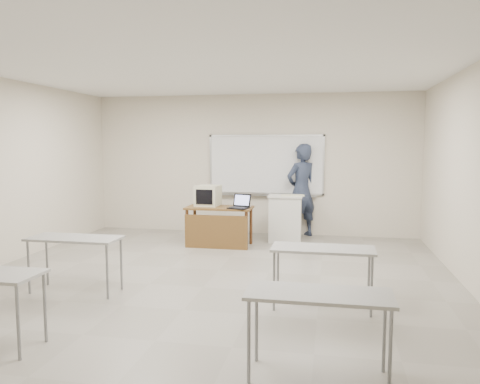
% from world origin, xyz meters
% --- Properties ---
extents(floor, '(7.00, 8.00, 0.01)m').
position_xyz_m(floor, '(0.00, 0.00, -0.01)').
color(floor, gray).
rests_on(floor, ground).
extents(whiteboard, '(2.48, 0.10, 1.31)m').
position_xyz_m(whiteboard, '(0.30, 3.97, 1.48)').
color(whiteboard, white).
rests_on(whiteboard, floor).
extents(student_desks, '(4.40, 2.20, 0.73)m').
position_xyz_m(student_desks, '(-0.00, -1.35, 0.67)').
color(student_desks, gray).
rests_on(student_desks, floor).
extents(instructor_desk, '(1.25, 0.63, 0.75)m').
position_xyz_m(instructor_desk, '(-0.40, 2.49, 0.51)').
color(instructor_desk, brown).
rests_on(instructor_desk, floor).
extents(podium, '(0.67, 0.49, 0.93)m').
position_xyz_m(podium, '(0.80, 3.20, 0.47)').
color(podium, silver).
rests_on(podium, floor).
extents(crt_monitor, '(0.43, 0.48, 0.41)m').
position_xyz_m(crt_monitor, '(-0.65, 2.73, 0.95)').
color(crt_monitor, beige).
rests_on(crt_monitor, instructor_desk).
extents(laptop, '(0.35, 0.32, 0.26)m').
position_xyz_m(laptop, '(0.00, 2.48, 0.81)').
color(laptop, black).
rests_on(laptop, instructor_desk).
extents(mouse, '(0.12, 0.09, 0.04)m').
position_xyz_m(mouse, '(0.15, 2.65, 0.77)').
color(mouse, '#A4A6AC').
rests_on(mouse, instructor_desk).
extents(keyboard, '(0.47, 0.19, 0.03)m').
position_xyz_m(keyboard, '(0.95, 3.08, 0.95)').
color(keyboard, beige).
rests_on(keyboard, podium).
extents(presenter, '(0.85, 0.82, 1.95)m').
position_xyz_m(presenter, '(1.07, 3.82, 0.97)').
color(presenter, black).
rests_on(presenter, floor).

